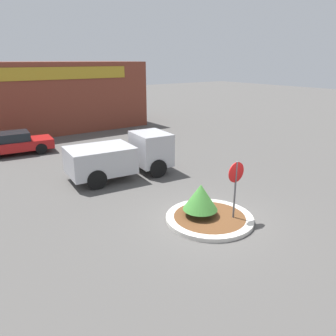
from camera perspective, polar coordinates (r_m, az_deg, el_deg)
The scene contains 7 objects.
ground_plane at distance 12.47m, azimuth 7.21°, elevation -9.00°, with size 120.00×120.00×0.00m, color #514F4C.
traffic_island at distance 12.44m, azimuth 7.22°, elevation -8.68°, with size 3.26×3.26×0.15m.
stop_sign at distance 11.92m, azimuth 11.70°, elevation -2.12°, with size 0.75×0.07×2.31m.
island_shrub at distance 12.15m, azimuth 5.69°, elevation -5.04°, with size 1.29×1.29×1.23m.
utility_truck at distance 16.65m, azimuth -8.09°, elevation 2.13°, with size 5.36×2.72×2.10m.
storefront_building at distance 29.74m, azimuth -19.13°, elevation 11.72°, with size 14.45×6.07×5.55m.
parked_sedan_red at distance 22.78m, azimuth -25.14°, elevation 3.96°, with size 4.53×2.28×1.41m.
Camera 1 is at (-7.71, -7.99, 5.70)m, focal length 35.00 mm.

